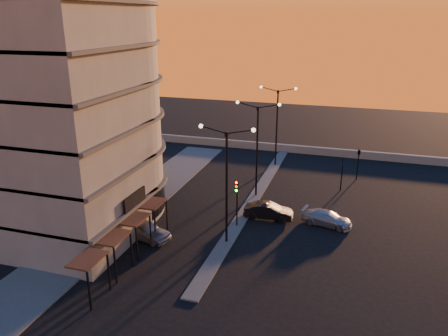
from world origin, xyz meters
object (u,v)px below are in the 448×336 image
streetlamp_mid (257,142)px  car_sedan (269,211)px  car_hatchback (145,230)px  traffic_light_main (237,196)px  car_wagon (327,218)px

streetlamp_mid → car_sedan: (2.26, -4.66, -4.89)m
streetlamp_mid → car_hatchback: bearing=-119.9°
streetlamp_mid → traffic_light_main: bearing=-90.0°
car_hatchback → streetlamp_mid: bearing=-16.3°
streetlamp_mid → traffic_light_main: streetlamp_mid is taller
streetlamp_mid → car_hatchback: streetlamp_mid is taller
traffic_light_main → car_wagon: traffic_light_main is taller
streetlamp_mid → car_wagon: bearing=-31.2°
car_wagon → streetlamp_mid: bearing=71.3°
car_hatchback → car_sedan: size_ratio=1.04×
car_wagon → car_sedan: bearing=105.1°
car_sedan → traffic_light_main: bearing=134.2°
streetlamp_mid → car_wagon: 9.89m
traffic_light_main → streetlamp_mid: bearing=90.0°
streetlamp_mid → car_sedan: 7.12m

